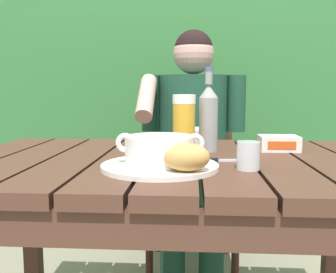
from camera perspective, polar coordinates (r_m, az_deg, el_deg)
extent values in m
cube|color=#503124|center=(1.23, -19.89, -3.57)|extent=(0.14, 0.82, 0.04)
cube|color=#503124|center=(1.18, -13.38, -3.78)|extent=(0.14, 0.82, 0.04)
cube|color=#503124|center=(1.14, -6.39, -3.95)|extent=(0.14, 0.82, 0.04)
cube|color=#503124|center=(1.13, 0.93, -4.07)|extent=(0.14, 0.82, 0.04)
cube|color=#503124|center=(1.13, 8.33, -4.12)|extent=(0.14, 0.82, 0.04)
cube|color=#503124|center=(1.15, 15.59, -4.10)|extent=(0.14, 0.82, 0.04)
cube|color=#503124|center=(1.19, 22.48, -4.03)|extent=(0.14, 0.82, 0.04)
cube|color=#503124|center=(0.78, -0.51, -13.71)|extent=(1.26, 0.03, 0.08)
cube|color=#503124|center=(1.51, 1.64, -3.44)|extent=(1.26, 0.03, 0.08)
cube|color=#503124|center=(1.72, -19.74, -13.25)|extent=(0.06, 0.06, 0.70)
cube|color=#503124|center=(1.68, 23.50, -13.91)|extent=(0.06, 0.06, 0.70)
cube|color=#337239|center=(2.65, 2.61, 7.46)|extent=(3.34, 0.60, 1.91)
cylinder|color=#4C3823|center=(3.03, -18.68, 5.59)|extent=(0.10, 0.10, 1.75)
cylinder|color=#4C3823|center=(2.87, -8.58, 4.31)|extent=(0.10, 0.10, 1.60)
cylinder|color=#4C3823|center=(2.81, 3.28, 3.84)|extent=(0.10, 0.10, 1.56)
cylinder|color=#49291F|center=(1.84, 10.11, -16.02)|extent=(0.04, 0.04, 0.43)
cylinder|color=#49291F|center=(1.84, -2.83, -15.91)|extent=(0.04, 0.04, 0.43)
cylinder|color=#49291F|center=(2.24, 8.90, -11.77)|extent=(0.04, 0.04, 0.43)
cylinder|color=#49291F|center=(2.24, -1.56, -11.68)|extent=(0.04, 0.04, 0.43)
cube|color=#49291F|center=(1.96, 3.71, -7.49)|extent=(0.44, 0.46, 0.02)
cylinder|color=#49291F|center=(2.13, 9.14, 0.40)|extent=(0.04, 0.04, 0.52)
cylinder|color=#49291F|center=(2.13, -1.61, 0.49)|extent=(0.04, 0.04, 0.52)
cube|color=#49291F|center=(2.13, 3.75, -1.62)|extent=(0.40, 0.02, 0.04)
cube|color=#49291F|center=(2.12, 3.78, 1.84)|extent=(0.40, 0.02, 0.04)
cube|color=#49291F|center=(2.11, 3.81, 5.33)|extent=(0.40, 0.02, 0.04)
cylinder|color=#1B4632|center=(1.75, 6.54, -16.95)|extent=(0.11, 0.11, 0.45)
cylinder|color=#1B4632|center=(1.75, 6.52, -7.05)|extent=(0.13, 0.40, 0.13)
cylinder|color=#1B4632|center=(1.75, 0.72, -16.90)|extent=(0.11, 0.11, 0.45)
cylinder|color=#1B4632|center=(1.75, 0.91, -7.00)|extent=(0.13, 0.40, 0.13)
cylinder|color=#1B4632|center=(1.80, 3.78, 1.34)|extent=(0.32, 0.32, 0.49)
sphere|color=tan|center=(1.80, 3.87, 12.33)|extent=(0.19, 0.19, 0.19)
sphere|color=black|center=(1.81, 3.88, 12.93)|extent=(0.18, 0.18, 0.18)
cylinder|color=#1B4632|center=(1.79, 10.26, 4.90)|extent=(0.08, 0.08, 0.26)
cylinder|color=#1B4632|center=(1.79, -2.63, 5.01)|extent=(0.08, 0.08, 0.26)
cylinder|color=tan|center=(1.63, -3.27, 5.86)|extent=(0.07, 0.25, 0.21)
cylinder|color=white|center=(0.97, -1.24, -4.48)|extent=(0.30, 0.30, 0.01)
cylinder|color=white|center=(0.96, -1.24, -2.04)|extent=(0.18, 0.18, 0.07)
cylinder|color=#BB5A1A|center=(0.96, -1.25, -1.11)|extent=(0.16, 0.16, 0.01)
torus|color=white|center=(0.97, -6.44, -0.93)|extent=(0.05, 0.01, 0.05)
torus|color=white|center=(0.95, 4.03, -1.03)|extent=(0.05, 0.01, 0.05)
ellipsoid|color=tan|center=(0.88, 2.89, -3.16)|extent=(0.12, 0.10, 0.06)
cylinder|color=gold|center=(1.20, 2.41, 1.22)|extent=(0.07, 0.07, 0.16)
cylinder|color=white|center=(1.19, 2.43, 5.64)|extent=(0.07, 0.07, 0.03)
cylinder|color=gray|center=(1.23, 6.08, 1.78)|extent=(0.06, 0.06, 0.17)
cone|color=gray|center=(1.23, 6.14, 6.81)|extent=(0.06, 0.06, 0.04)
cylinder|color=gray|center=(1.23, 6.17, 8.79)|extent=(0.02, 0.02, 0.04)
cylinder|color=#58529B|center=(1.23, 6.19, 10.05)|extent=(0.03, 0.03, 0.01)
cylinder|color=silver|center=(0.97, 11.98, -2.83)|extent=(0.06, 0.06, 0.07)
cube|color=white|center=(1.30, 16.30, -0.97)|extent=(0.13, 0.09, 0.05)
cube|color=#DB4E1A|center=(1.25, 16.77, -1.28)|extent=(0.09, 0.00, 0.02)
cube|color=silver|center=(1.08, 9.16, -3.57)|extent=(0.12, 0.03, 0.00)
cube|color=black|center=(1.06, 5.84, -3.52)|extent=(0.06, 0.03, 0.01)
cylinder|color=white|center=(1.42, 3.78, 0.11)|extent=(0.15, 0.15, 0.06)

